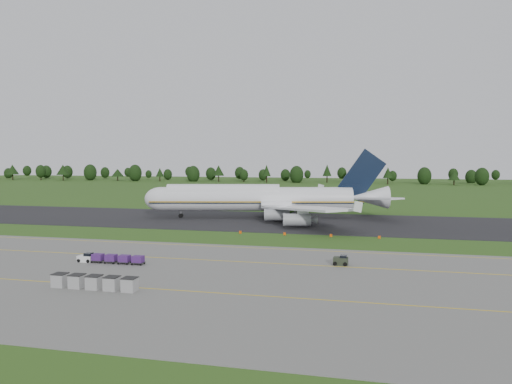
% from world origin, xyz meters
% --- Properties ---
extents(ground, '(600.00, 600.00, 0.00)m').
position_xyz_m(ground, '(0.00, 0.00, 0.00)').
color(ground, '#294D17').
rests_on(ground, ground).
extents(apron, '(300.00, 52.00, 0.06)m').
position_xyz_m(apron, '(0.00, -34.00, 0.03)').
color(apron, slate).
rests_on(apron, ground).
extents(taxiway, '(300.00, 40.00, 0.08)m').
position_xyz_m(taxiway, '(0.00, 28.00, 0.04)').
color(taxiway, black).
rests_on(taxiway, ground).
extents(apron_markings, '(300.00, 30.20, 0.01)m').
position_xyz_m(apron_markings, '(0.00, -26.98, 0.06)').
color(apron_markings, '#E1BA0D').
rests_on(apron_markings, apron).
extents(tree_line, '(529.52, 22.48, 11.67)m').
position_xyz_m(tree_line, '(-17.12, 220.21, 6.04)').
color(tree_line, black).
rests_on(tree_line, ground).
extents(aircraft, '(66.61, 63.23, 18.66)m').
position_xyz_m(aircraft, '(-1.48, 34.17, 5.33)').
color(aircraft, white).
rests_on(aircraft, ground).
extents(baggage_train, '(11.00, 1.41, 1.35)m').
position_xyz_m(baggage_train, '(-11.38, -27.64, 0.78)').
color(baggage_train, silver).
rests_on(baggage_train, apron).
extents(utility_cart, '(2.24, 1.51, 1.19)m').
position_xyz_m(utility_cart, '(23.39, -20.87, 0.64)').
color(utility_cart, '#272E20').
rests_on(utility_cart, apron).
extents(uld_row, '(11.32, 1.72, 1.70)m').
position_xyz_m(uld_row, '(-5.44, -41.77, 0.91)').
color(uld_row, '#969696').
rests_on(uld_row, apron).
extents(edge_markers, '(29.44, 0.30, 0.60)m').
position_xyz_m(edge_markers, '(14.89, 6.02, 0.27)').
color(edge_markers, '#F25007').
rests_on(edge_markers, ground).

